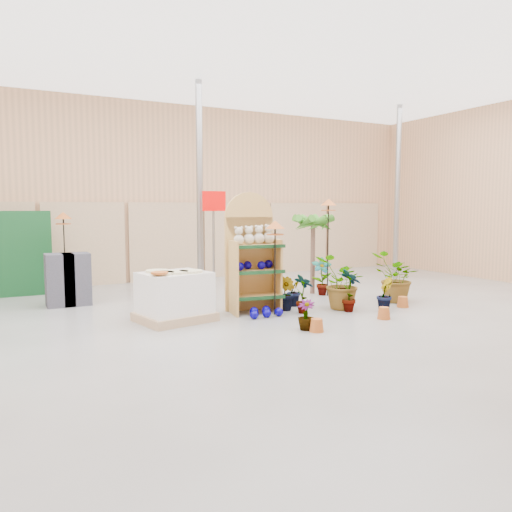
# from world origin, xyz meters

# --- Properties ---
(room) EXTENTS (15.20, 12.10, 4.70)m
(room) POSITION_xyz_m (0.00, 0.91, 2.21)
(room) COLOR slate
(room) RESTS_ON ground
(display_shelf) EXTENTS (0.97, 0.69, 2.15)m
(display_shelf) POSITION_xyz_m (0.22, 1.53, 0.98)
(display_shelf) COLOR #B78B49
(display_shelf) RESTS_ON ground
(teddy_bears) EXTENTS (0.80, 0.21, 0.34)m
(teddy_bears) POSITION_xyz_m (0.25, 1.43, 1.36)
(teddy_bears) COLOR beige
(teddy_bears) RESTS_ON display_shelf
(gazing_balls_shelf) EXTENTS (0.79, 0.27, 0.15)m
(gazing_balls_shelf) POSITION_xyz_m (0.22, 1.41, 0.85)
(gazing_balls_shelf) COLOR #050080
(gazing_balls_shelf) RESTS_ON display_shelf
(gazing_balls_floor) EXTENTS (0.63, 0.39, 0.15)m
(gazing_balls_floor) POSITION_xyz_m (0.19, 0.99, 0.07)
(gazing_balls_floor) COLOR #050080
(gazing_balls_floor) RESTS_ON ground
(pallet_stack) EXTENTS (1.31, 1.17, 0.85)m
(pallet_stack) POSITION_xyz_m (-1.28, 1.38, 0.41)
(pallet_stack) COLOR tan
(pallet_stack) RESTS_ON ground
(charcoal_planters) EXTENTS (0.80, 0.50, 1.00)m
(charcoal_planters) POSITION_xyz_m (-2.67, 3.60, 0.50)
(charcoal_planters) COLOR #2D2D37
(charcoal_planters) RESTS_ON ground
(trellis_stock) EXTENTS (2.00, 0.30, 1.80)m
(trellis_stock) POSITION_xyz_m (-3.80, 5.20, 0.90)
(trellis_stock) COLOR #0E411C
(trellis_stock) RESTS_ON ground
(offer_sign) EXTENTS (0.50, 0.08, 2.20)m
(offer_sign) POSITION_xyz_m (0.10, 2.98, 1.57)
(offer_sign) COLOR gray
(offer_sign) RESTS_ON ground
(bird_table_front) EXTENTS (0.34, 0.34, 1.65)m
(bird_table_front) POSITION_xyz_m (0.44, 1.05, 1.52)
(bird_table_front) COLOR black
(bird_table_front) RESTS_ON ground
(bird_table_right) EXTENTS (0.34, 0.34, 2.05)m
(bird_table_right) POSITION_xyz_m (2.35, 2.15, 1.91)
(bird_table_right) COLOR black
(bird_table_right) RESTS_ON ground
(bird_table_back) EXTENTS (0.34, 0.34, 1.78)m
(bird_table_back) POSITION_xyz_m (-2.63, 4.29, 1.65)
(bird_table_back) COLOR black
(bird_table_back) RESTS_ON ground
(palm) EXTENTS (0.70, 0.70, 1.82)m
(palm) POSITION_xyz_m (2.23, 2.55, 1.56)
(palm) COLOR brown
(palm) RESTS_ON ground
(potted_plant_0) EXTENTS (0.35, 0.43, 0.71)m
(potted_plant_0) POSITION_xyz_m (0.94, 0.91, 0.36)
(potted_plant_0) COLOR #30751B
(potted_plant_0) RESTS_ON ground
(potted_plant_1) EXTENTS (0.31, 0.38, 0.65)m
(potted_plant_1) POSITION_xyz_m (0.79, 1.23, 0.33)
(potted_plant_1) COLOR #30751B
(potted_plant_1) RESTS_ON ground
(potted_plant_2) EXTENTS (0.95, 0.84, 0.98)m
(potted_plant_2) POSITION_xyz_m (1.73, 0.88, 0.49)
(potted_plant_2) COLOR #30751B
(potted_plant_2) RESTS_ON ground
(potted_plant_4) EXTENTS (0.51, 0.46, 0.81)m
(potted_plant_4) POSITION_xyz_m (2.29, 2.28, 0.40)
(potted_plant_4) COLOR #30751B
(potted_plant_4) RESTS_ON ground
(potted_plant_5) EXTENTS (0.40, 0.37, 0.59)m
(potted_plant_5) POSITION_xyz_m (1.16, 1.55, 0.30)
(potted_plant_5) COLOR #30751B
(potted_plant_5) RESTS_ON ground
(potted_plant_7) EXTENTS (0.37, 0.37, 0.47)m
(potted_plant_7) POSITION_xyz_m (0.32, -0.13, 0.23)
(potted_plant_7) COLOR #30751B
(potted_plant_7) RESTS_ON ground
(potted_plant_8) EXTENTS (0.29, 0.42, 0.79)m
(potted_plant_8) POSITION_xyz_m (1.75, 0.63, 0.39)
(potted_plant_8) COLOR #30751B
(potted_plant_8) RESTS_ON ground
(potted_plant_9) EXTENTS (0.43, 0.43, 0.61)m
(potted_plant_9) POSITION_xyz_m (2.37, 0.42, 0.31)
(potted_plant_9) COLOR #30751B
(potted_plant_9) RESTS_ON ground
(potted_plant_10) EXTENTS (0.97, 0.87, 0.99)m
(potted_plant_10) POSITION_xyz_m (3.11, 0.94, 0.49)
(potted_plant_10) COLOR #30751B
(potted_plant_10) RESTS_ON ground
(potted_plant_11) EXTENTS (0.48, 0.48, 0.60)m
(potted_plant_11) POSITION_xyz_m (0.72, 2.35, 0.30)
(potted_plant_11) COLOR #30751B
(potted_plant_11) RESTS_ON ground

